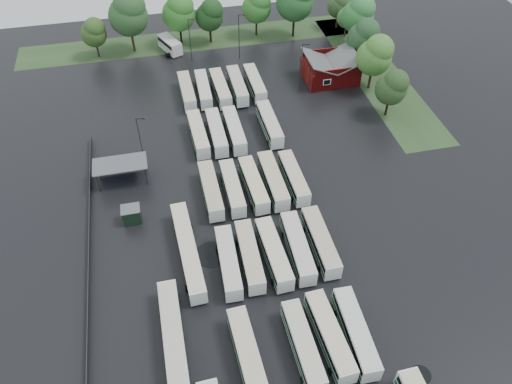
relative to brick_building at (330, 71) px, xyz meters
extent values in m
plane|color=black|center=(-24.00, -42.77, -1.87)|extent=(160.00, 160.00, 0.00)
cube|color=#650909|center=(0.00, 0.03, -0.17)|extent=(10.00, 8.00, 3.40)
cube|color=#4C4F51|center=(-2.50, 0.03, 2.43)|extent=(5.07, 8.60, 2.19)
cube|color=#4C4F51|center=(2.50, 0.03, 2.43)|extent=(5.07, 8.60, 2.19)
cube|color=#650909|center=(0.00, -3.97, 2.03)|extent=(9.00, 0.20, 1.20)
cube|color=silver|center=(-2.00, -4.02, 0.13)|extent=(1.60, 0.12, 1.20)
cylinder|color=#2D2D30|center=(-44.80, -22.77, -0.17)|extent=(0.16, 0.16, 3.40)
cylinder|color=#2D2D30|center=(-37.60, -22.77, -0.17)|extent=(0.16, 0.16, 3.40)
cylinder|color=#2D2D30|center=(-44.80, -19.57, -0.17)|extent=(0.16, 0.16, 3.40)
cylinder|color=#2D2D30|center=(-37.60, -19.57, -0.17)|extent=(0.16, 0.16, 3.40)
cube|color=#4C4F51|center=(-41.20, -21.17, 1.63)|extent=(8.20, 4.20, 0.15)
cube|color=navy|center=(-41.20, -19.27, -0.27)|extent=(7.60, 0.08, 2.60)
cube|color=black|center=(-40.20, -30.17, -0.62)|extent=(2.50, 2.00, 2.50)
cube|color=#4C4F51|center=(-40.20, -30.17, 0.69)|extent=(2.70, 2.20, 0.12)
cube|color=#294220|center=(-22.00, 22.03, -1.86)|extent=(80.00, 10.00, 0.01)
cube|color=#294220|center=(10.00, 0.03, -1.86)|extent=(10.00, 50.00, 0.01)
cube|color=#2D2D30|center=(-46.20, -34.77, -1.27)|extent=(0.10, 50.00, 1.20)
cube|color=white|center=(-28.50, -55.06, -0.20)|extent=(2.74, 11.06, 2.52)
cube|color=black|center=(-28.50, -55.06, 0.31)|extent=(2.77, 10.63, 0.81)
cube|color=#214E31|center=(-28.50, -55.06, -0.75)|extent=(2.77, 10.85, 0.55)
cube|color=beige|center=(-28.50, -55.06, 1.11)|extent=(2.63, 10.73, 0.11)
cylinder|color=black|center=(-28.50, -51.54, -1.45)|extent=(2.33, 0.88, 0.88)
cube|color=white|center=(-22.09, -55.31, -0.25)|extent=(2.41, 10.69, 2.44)
cube|color=black|center=(-22.09, -55.31, 0.24)|extent=(2.46, 10.27, 0.78)
cube|color=#154126|center=(-22.09, -55.31, -0.78)|extent=(2.45, 10.48, 0.54)
cube|color=beige|center=(-22.09, -55.31, 1.02)|extent=(2.32, 10.37, 0.11)
cylinder|color=black|center=(-22.09, -58.72, -1.47)|extent=(2.26, 0.85, 0.85)
cylinder|color=black|center=(-22.09, -51.90, -1.47)|extent=(2.26, 0.85, 0.85)
cube|color=white|center=(-18.75, -54.89, -0.19)|extent=(2.85, 11.13, 2.53)
cube|color=black|center=(-18.75, -54.89, 0.32)|extent=(2.88, 10.69, 0.81)
cube|color=#15492A|center=(-18.75, -54.89, -0.74)|extent=(2.88, 10.91, 0.56)
cube|color=beige|center=(-18.75, -54.89, 1.12)|extent=(2.74, 10.79, 0.11)
cylinder|color=black|center=(-18.75, -58.42, -1.45)|extent=(2.34, 0.88, 0.88)
cylinder|color=black|center=(-18.75, -51.37, -1.45)|extent=(2.34, 0.88, 0.88)
cube|color=white|center=(-15.67, -55.17, -0.20)|extent=(2.64, 11.04, 2.51)
cube|color=black|center=(-15.67, -55.17, 0.31)|extent=(2.68, 10.60, 0.80)
cube|color=#134725|center=(-15.67, -55.17, -0.75)|extent=(2.68, 10.82, 0.55)
cube|color=silver|center=(-15.67, -55.17, 1.11)|extent=(2.54, 10.71, 0.11)
cylinder|color=black|center=(-15.67, -58.68, -1.45)|extent=(2.33, 0.88, 0.88)
cylinder|color=black|center=(-15.67, -51.66, -1.45)|extent=(2.33, 0.88, 0.88)
cube|color=white|center=(-28.22, -41.85, -0.23)|extent=(2.65, 10.81, 2.46)
cube|color=black|center=(-28.22, -41.85, 0.26)|extent=(2.69, 10.38, 0.79)
cube|color=#163C24|center=(-28.22, -41.85, -0.78)|extent=(2.69, 10.60, 0.54)
cube|color=beige|center=(-28.22, -41.85, 1.04)|extent=(2.55, 10.48, 0.11)
cylinder|color=black|center=(-28.22, -45.28, -1.46)|extent=(2.28, 0.86, 0.86)
cylinder|color=black|center=(-28.22, -38.42, -1.46)|extent=(2.28, 0.86, 0.86)
cube|color=white|center=(-25.30, -41.50, -0.22)|extent=(2.56, 10.88, 2.48)
cube|color=black|center=(-25.30, -41.50, 0.28)|extent=(2.60, 10.45, 0.79)
cube|color=#15482B|center=(-25.30, -41.50, -0.77)|extent=(2.60, 10.67, 0.55)
cube|color=#BCAE92|center=(-25.30, -41.50, 1.07)|extent=(2.46, 10.56, 0.11)
cylinder|color=black|center=(-25.30, -44.96, -1.46)|extent=(2.30, 0.87, 0.87)
cylinder|color=black|center=(-25.30, -38.04, -1.46)|extent=(2.30, 0.87, 0.87)
cube|color=white|center=(-22.08, -41.80, -0.19)|extent=(2.72, 11.08, 2.52)
cube|color=black|center=(-22.08, -41.80, 0.31)|extent=(2.76, 10.65, 0.81)
cube|color=#153E26|center=(-22.08, -41.80, -0.75)|extent=(2.76, 10.87, 0.55)
cube|color=beige|center=(-22.08, -41.80, 1.11)|extent=(2.61, 10.75, 0.11)
cylinder|color=black|center=(-22.08, -45.32, -1.45)|extent=(2.34, 0.88, 0.88)
cylinder|color=black|center=(-22.08, -38.27, -1.45)|extent=(2.34, 0.88, 0.88)
cube|color=white|center=(-18.71, -41.55, -0.18)|extent=(2.66, 11.14, 2.54)
cube|color=black|center=(-18.71, -41.55, 0.32)|extent=(2.70, 10.70, 0.81)
cube|color=#193E26|center=(-18.71, -41.55, -0.74)|extent=(2.69, 10.92, 0.56)
cube|color=beige|center=(-18.71, -41.55, 1.13)|extent=(2.55, 10.80, 0.11)
cylinder|color=black|center=(-18.71, -45.10, -1.45)|extent=(2.35, 0.89, 0.89)
cylinder|color=black|center=(-18.71, -38.01, -1.45)|extent=(2.35, 0.89, 0.89)
cube|color=white|center=(-15.41, -41.25, -0.19)|extent=(2.34, 11.04, 2.53)
cube|color=black|center=(-15.41, -41.25, 0.32)|extent=(2.39, 10.60, 0.81)
cube|color=#1C442B|center=(-15.41, -41.25, -0.74)|extent=(2.38, 10.82, 0.56)
cube|color=#B7A990|center=(-15.41, -41.25, 1.12)|extent=(2.24, 10.71, 0.11)
cylinder|color=black|center=(-15.41, -44.78, -1.45)|extent=(2.34, 0.88, 0.88)
cylinder|color=black|center=(-15.41, -37.72, -1.45)|extent=(2.34, 0.88, 0.88)
cube|color=white|center=(-28.34, -28.06, -0.21)|extent=(2.37, 10.93, 2.50)
cube|color=black|center=(-28.34, -28.06, 0.29)|extent=(2.42, 10.49, 0.80)
cube|color=#1B4B2C|center=(-28.34, -28.06, -0.76)|extent=(2.41, 10.71, 0.55)
cube|color=#BAAA8B|center=(-28.34, -28.06, 1.09)|extent=(2.27, 10.60, 0.11)
cylinder|color=black|center=(-28.34, -31.55, -1.46)|extent=(2.32, 0.87, 0.87)
cylinder|color=black|center=(-28.34, -24.57, -1.46)|extent=(2.32, 0.87, 0.87)
cube|color=white|center=(-25.09, -28.23, -0.26)|extent=(2.23, 10.57, 2.42)
cube|color=black|center=(-25.09, -28.23, 0.23)|extent=(2.28, 10.15, 0.77)
cube|color=#114524|center=(-25.09, -28.23, -0.79)|extent=(2.27, 10.36, 0.53)
cube|color=beige|center=(-25.09, -28.23, 1.00)|extent=(2.14, 10.26, 0.11)
cylinder|color=black|center=(-25.09, -31.61, -1.47)|extent=(2.25, 0.85, 0.85)
cylinder|color=black|center=(-25.09, -24.85, -1.47)|extent=(2.25, 0.85, 0.85)
cube|color=white|center=(-21.80, -28.24, -0.24)|extent=(2.67, 10.80, 2.46)
cube|color=black|center=(-21.80, -28.24, 0.25)|extent=(2.71, 10.37, 0.79)
cube|color=#1C442A|center=(-21.80, -28.24, -0.78)|extent=(2.71, 10.59, 0.54)
cube|color=beige|center=(-21.80, -28.24, 1.04)|extent=(2.57, 10.47, 0.11)
cylinder|color=black|center=(-21.80, -31.67, -1.46)|extent=(2.28, 0.86, 0.86)
cylinder|color=black|center=(-21.80, -24.81, -1.46)|extent=(2.28, 0.86, 0.86)
cube|color=white|center=(-18.72, -28.08, -0.17)|extent=(2.45, 11.18, 2.56)
cube|color=black|center=(-18.72, -28.08, 0.34)|extent=(2.50, 10.74, 0.82)
cube|color=#164327|center=(-18.72, -28.08, -0.73)|extent=(2.49, 10.96, 0.56)
cube|color=#BBB192|center=(-18.72, -28.08, 1.16)|extent=(2.35, 10.85, 0.11)
cylinder|color=black|center=(-18.72, -31.65, -1.45)|extent=(2.37, 0.89, 0.89)
cylinder|color=black|center=(-18.72, -24.50, -1.45)|extent=(2.37, 0.89, 0.89)
cube|color=white|center=(-15.44, -28.09, -0.26)|extent=(2.34, 10.56, 2.41)
cube|color=black|center=(-15.44, -28.09, 0.22)|extent=(2.39, 10.14, 0.77)
cube|color=#0F4523|center=(-15.44, -28.09, -0.80)|extent=(2.38, 10.35, 0.53)
cube|color=#C4B49C|center=(-15.44, -28.09, 0.99)|extent=(2.25, 10.24, 0.11)
cylinder|color=black|center=(-15.44, -31.46, -1.47)|extent=(2.24, 0.84, 0.84)
cylinder|color=black|center=(-15.44, -24.72, -1.47)|extent=(2.24, 0.84, 0.84)
cube|color=white|center=(-28.27, -14.07, -0.21)|extent=(2.60, 10.93, 2.49)
cube|color=black|center=(-28.27, -14.07, 0.28)|extent=(2.64, 10.50, 0.80)
cube|color=#0D3B1D|center=(-28.27, -14.07, -0.76)|extent=(2.64, 10.71, 0.55)
cube|color=beige|center=(-28.27, -14.07, 1.08)|extent=(2.50, 10.60, 0.11)
cylinder|color=black|center=(-28.27, -17.54, -1.46)|extent=(2.31, 0.87, 0.87)
cylinder|color=black|center=(-28.27, -10.59, -1.46)|extent=(2.31, 0.87, 0.87)
cube|color=white|center=(-25.16, -14.30, -0.21)|extent=(2.30, 10.92, 2.50)
cube|color=black|center=(-25.16, -14.30, 0.29)|extent=(2.35, 10.48, 0.80)
cube|color=#104226|center=(-25.16, -14.30, -0.76)|extent=(2.34, 10.70, 0.55)
cube|color=beige|center=(-25.16, -14.30, 1.09)|extent=(2.20, 10.59, 0.11)
cylinder|color=black|center=(-25.16, -17.79, -1.46)|extent=(2.32, 0.87, 0.87)
cylinder|color=black|center=(-25.16, -10.81, -1.46)|extent=(2.32, 0.87, 0.87)
cube|color=white|center=(-22.11, -14.42, -0.20)|extent=(2.31, 10.96, 2.51)
cube|color=black|center=(-22.11, -14.42, 0.30)|extent=(2.37, 10.52, 0.80)
cube|color=#1E4830|center=(-22.11, -14.42, -0.75)|extent=(2.36, 10.74, 0.55)
cube|color=beige|center=(-22.11, -14.42, 1.10)|extent=(2.22, 10.63, 0.11)
cylinder|color=black|center=(-22.11, -17.92, -1.46)|extent=(2.33, 0.88, 0.88)
cylinder|color=black|center=(-22.11, -10.91, -1.46)|extent=(2.33, 0.88, 0.88)
cube|color=white|center=(-15.80, -14.02, -0.20)|extent=(2.37, 10.97, 2.51)
cube|color=black|center=(-15.80, -14.02, 0.30)|extent=(2.42, 10.53, 0.80)
cube|color=#0D4222|center=(-15.80, -14.02, -0.75)|extent=(2.41, 10.75, 0.55)
cube|color=beige|center=(-15.80, -14.02, 1.10)|extent=(2.28, 10.64, 0.11)
cylinder|color=black|center=(-15.80, -17.53, -1.46)|extent=(2.33, 0.88, 0.88)
cylinder|color=black|center=(-15.80, -10.52, -1.46)|extent=(2.33, 0.88, 0.88)
cube|color=white|center=(-28.51, -0.60, -0.24)|extent=(2.36, 10.69, 2.44)
cube|color=black|center=(-28.51, -0.60, 0.24)|extent=(2.41, 10.27, 0.78)
cube|color=#124829|center=(-28.51, -0.60, -0.78)|extent=(2.41, 10.48, 0.54)
cube|color=#BBAF97|center=(-28.51, -0.60, 1.02)|extent=(2.27, 10.37, 0.11)
cylinder|color=black|center=(-28.51, -4.01, -1.47)|extent=(2.27, 0.85, 0.85)
cylinder|color=black|center=(-28.51, 2.81, -1.47)|extent=(2.27, 0.85, 0.85)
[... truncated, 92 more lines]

